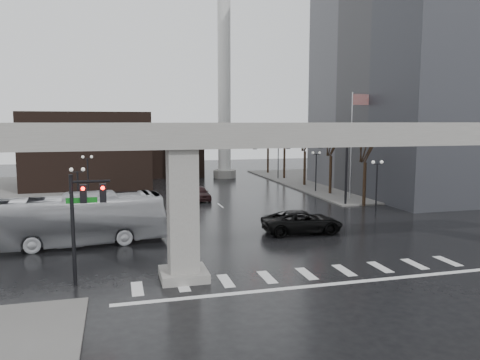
{
  "coord_description": "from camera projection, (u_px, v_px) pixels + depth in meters",
  "views": [
    {
      "loc": [
        -10.46,
        -25.32,
        8.74
      ],
      "look_at": [
        -1.71,
        7.56,
        4.5
      ],
      "focal_mm": 35.0,
      "sensor_mm": 36.0,
      "label": 1
    }
  ],
  "objects": [
    {
      "name": "sidewalk_ne",
      "position": [
        371.0,
        181.0,
        69.18
      ],
      "size": [
        28.0,
        36.0,
        0.15
      ],
      "primitive_type": "cube",
      "color": "#615F5D",
      "rests_on": "ground"
    },
    {
      "name": "elevated_guideway",
      "position": [
        322.0,
        154.0,
        27.51
      ],
      "size": [
        48.0,
        2.6,
        8.7
      ],
      "color": "gray",
      "rests_on": "ground"
    },
    {
      "name": "signal_left_pole",
      "position": [
        83.0,
        210.0,
        24.88
      ],
      "size": [
        2.3,
        0.3,
        6.0
      ],
      "color": "black",
      "rests_on": "ground"
    },
    {
      "name": "far_car",
      "position": [
        199.0,
        193.0,
        52.46
      ],
      "size": [
        2.31,
        4.9,
        1.62
      ],
      "primitive_type": "imported",
      "rotation": [
        0.0,
        0.0,
        0.09
      ],
      "color": "black",
      "rests_on": "ground"
    },
    {
      "name": "tree_right_3",
      "position": [
        285.0,
        160.0,
        71.67
      ],
      "size": [
        1.11,
        1.66,
        8.02
      ],
      "color": "black",
      "rests_on": "ground"
    },
    {
      "name": "flagpole_assembly",
      "position": [
        354.0,
        133.0,
        52.1
      ],
      "size": [
        2.06,
        0.12,
        12.0
      ],
      "color": "silver",
      "rests_on": "ground"
    },
    {
      "name": "lamp_right_2",
      "position": [
        278.0,
        157.0,
        71.33
      ],
      "size": [
        1.22,
        0.32,
        5.11
      ],
      "color": "black",
      "rests_on": "ground"
    },
    {
      "name": "lamp_right_0",
      "position": [
        377.0,
        178.0,
        44.48
      ],
      "size": [
        1.22,
        0.32,
        5.11
      ],
      "color": "black",
      "rests_on": "ground"
    },
    {
      "name": "ground",
      "position": [
        300.0,
        268.0,
        28.03
      ],
      "size": [
        160.0,
        160.0,
        0.0
      ],
      "primitive_type": "plane",
      "color": "black",
      "rests_on": "ground"
    },
    {
      "name": "signal_mast_arm",
      "position": [
        313.0,
        151.0,
        47.64
      ],
      "size": [
        12.12,
        0.43,
        8.0
      ],
      "color": "black",
      "rests_on": "ground"
    },
    {
      "name": "tree_right_2",
      "position": [
        305.0,
        165.0,
        64.0
      ],
      "size": [
        1.1,
        1.63,
        7.85
      ],
      "color": "black",
      "rests_on": "ground"
    },
    {
      "name": "lamp_left_1",
      "position": [
        88.0,
        170.0,
        51.01
      ],
      "size": [
        1.22,
        0.32,
        5.11
      ],
      "color": "black",
      "rests_on": "ground"
    },
    {
      "name": "lamp_right_1",
      "position": [
        316.0,
        165.0,
        57.9
      ],
      "size": [
        1.22,
        0.32,
        5.11
      ],
      "color": "black",
      "rests_on": "ground"
    },
    {
      "name": "lamp_left_0",
      "position": [
        78.0,
        188.0,
        37.59
      ],
      "size": [
        1.22,
        0.32,
        5.11
      ],
      "color": "black",
      "rests_on": "ground"
    },
    {
      "name": "pickup_truck",
      "position": [
        302.0,
        222.0,
        37.0
      ],
      "size": [
        6.5,
        3.17,
        1.78
      ],
      "primitive_type": "imported",
      "rotation": [
        0.0,
        0.0,
        1.54
      ],
      "color": "black",
      "rests_on": "ground"
    },
    {
      "name": "city_bus",
      "position": [
        72.0,
        220.0,
        33.12
      ],
      "size": [
        13.41,
        4.26,
        3.67
      ],
      "primitive_type": "imported",
      "rotation": [
        0.0,
        0.0,
        1.66
      ],
      "color": "#BABBBF",
      "rests_on": "ground"
    },
    {
      "name": "building_far_left",
      "position": [
        89.0,
        149.0,
        64.12
      ],
      "size": [
        16.0,
        14.0,
        10.0
      ],
      "primitive_type": "cube",
      "color": "black",
      "rests_on": "ground"
    },
    {
      "name": "tree_right_1",
      "position": [
        331.0,
        171.0,
        56.34
      ],
      "size": [
        1.09,
        1.61,
        7.67
      ],
      "color": "black",
      "rests_on": "ground"
    },
    {
      "name": "lamp_left_2",
      "position": [
        93.0,
        160.0,
        64.44
      ],
      "size": [
        1.22,
        0.32,
        5.11
      ],
      "color": "black",
      "rests_on": "ground"
    },
    {
      "name": "building_far_mid",
      "position": [
        169.0,
        151.0,
        76.89
      ],
      "size": [
        10.0,
        10.0,
        8.0
      ],
      "primitive_type": "cube",
      "color": "black",
      "rests_on": "ground"
    },
    {
      "name": "tree_right_0",
      "position": [
        365.0,
        179.0,
        48.68
      ],
      "size": [
        1.09,
        1.58,
        7.5
      ],
      "color": "black",
      "rests_on": "ground"
    },
    {
      "name": "smokestack",
      "position": [
        224.0,
        92.0,
        72.03
      ],
      "size": [
        3.6,
        3.6,
        30.0
      ],
      "color": "silver",
      "rests_on": "ground"
    },
    {
      "name": "tree_right_4",
      "position": [
        268.0,
        156.0,
        79.33
      ],
      "size": [
        1.12,
        1.69,
        8.19
      ],
      "color": "black",
      "rests_on": "ground"
    },
    {
      "name": "office_tower",
      "position": [
        434.0,
        22.0,
        57.51
      ],
      "size": [
        22.0,
        26.0,
        42.0
      ],
      "primitive_type": "cube",
      "color": "slate",
      "rests_on": "ground"
    }
  ]
}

